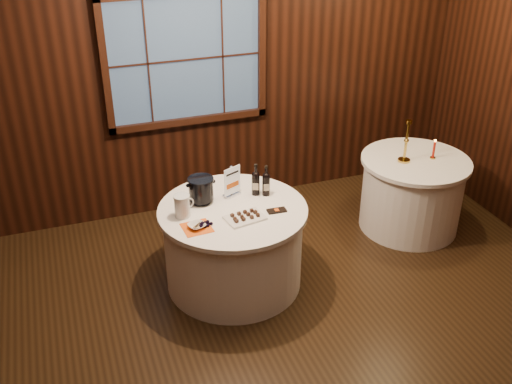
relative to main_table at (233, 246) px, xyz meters
name	(u,v)px	position (x,y,z in m)	size (l,w,h in m)	color
ground	(274,356)	(0.00, -1.00, -0.39)	(6.00, 6.00, 0.00)	black
back_wall	(186,69)	(0.00, 1.48, 1.16)	(6.00, 0.10, 3.00)	black
main_table	(233,246)	(0.00, 0.00, 0.00)	(1.28, 1.28, 0.77)	white
side_table	(411,193)	(2.00, 0.30, 0.00)	(1.08, 1.08, 0.77)	white
sign_stand	(232,186)	(0.06, 0.21, 0.48)	(0.17, 0.14, 0.29)	silver
port_bottle_left	(256,181)	(0.27, 0.16, 0.51)	(0.07, 0.08, 0.29)	black
port_bottle_right	(266,182)	(0.35, 0.12, 0.51)	(0.07, 0.08, 0.28)	black
ice_bucket	(201,190)	(-0.22, 0.19, 0.50)	(0.22, 0.22, 0.23)	black
chocolate_plate	(245,217)	(0.04, -0.20, 0.40)	(0.35, 0.26, 0.05)	white
chocolate_box	(277,211)	(0.33, -0.17, 0.39)	(0.16, 0.08, 0.01)	black
grape_bunch	(206,224)	(-0.29, -0.20, 0.40)	(0.18, 0.07, 0.04)	black
glass_pitcher	(182,206)	(-0.43, 0.01, 0.48)	(0.18, 0.14, 0.20)	silver
orange_napkin	(197,228)	(-0.37, -0.20, 0.38)	(0.23, 0.23, 0.00)	#E35613
cracker_bowl	(197,226)	(-0.37, -0.20, 0.40)	(0.14, 0.14, 0.03)	white
brass_candlestick	(406,147)	(1.86, 0.31, 0.54)	(0.12, 0.12, 0.43)	gold
red_candle	(434,151)	(2.16, 0.26, 0.46)	(0.06, 0.06, 0.21)	gold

